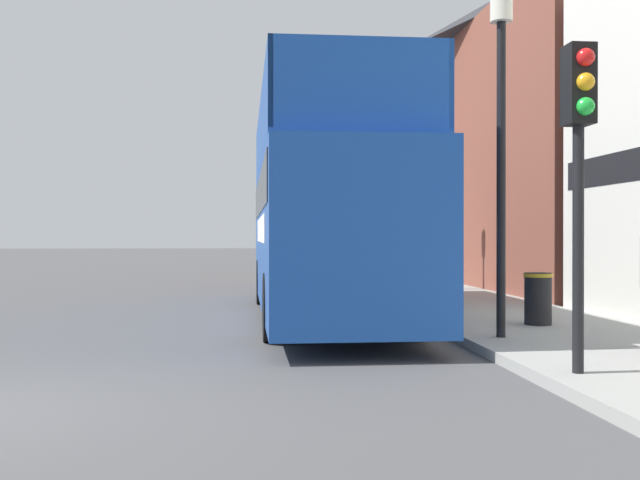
{
  "coord_description": "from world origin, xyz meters",
  "views": [
    {
      "loc": [
        2.68,
        -6.88,
        1.59
      ],
      "look_at": [
        4.19,
        9.14,
        1.51
      ],
      "focal_mm": 42.0,
      "sensor_mm": 36.0,
      "label": 1
    }
  ],
  "objects_px": {
    "lamp_post_nearest": "(501,91)",
    "litter_bin": "(538,297)",
    "parked_car_ahead_of_bus": "(314,266)",
    "tour_bus": "(322,222)",
    "traffic_signal": "(579,132)",
    "lamp_post_second": "(382,167)"
  },
  "relations": [
    {
      "from": "lamp_post_nearest",
      "to": "litter_bin",
      "type": "relative_size",
      "value": 6.1
    },
    {
      "from": "lamp_post_nearest",
      "to": "parked_car_ahead_of_bus",
      "type": "bearing_deg",
      "value": 98.3
    },
    {
      "from": "tour_bus",
      "to": "traffic_signal",
      "type": "distance_m",
      "value": 7.2
    },
    {
      "from": "tour_bus",
      "to": "parked_car_ahead_of_bus",
      "type": "bearing_deg",
      "value": 85.99
    },
    {
      "from": "traffic_signal",
      "to": "litter_bin",
      "type": "bearing_deg",
      "value": 73.73
    },
    {
      "from": "parked_car_ahead_of_bus",
      "to": "lamp_post_second",
      "type": "xyz_separation_m",
      "value": [
        1.67,
        -2.14,
        2.75
      ]
    },
    {
      "from": "lamp_post_nearest",
      "to": "lamp_post_second",
      "type": "height_order",
      "value": "lamp_post_nearest"
    },
    {
      "from": "parked_car_ahead_of_bus",
      "to": "litter_bin",
      "type": "xyz_separation_m",
      "value": [
        2.82,
        -10.24,
        -0.12
      ]
    },
    {
      "from": "traffic_signal",
      "to": "lamp_post_nearest",
      "type": "relative_size",
      "value": 0.67
    },
    {
      "from": "tour_bus",
      "to": "litter_bin",
      "type": "height_order",
      "value": "tour_bus"
    },
    {
      "from": "lamp_post_second",
      "to": "lamp_post_nearest",
      "type": "bearing_deg",
      "value": -89.81
    },
    {
      "from": "lamp_post_nearest",
      "to": "litter_bin",
      "type": "xyz_separation_m",
      "value": [
        1.12,
        1.43,
        -3.09
      ]
    },
    {
      "from": "parked_car_ahead_of_bus",
      "to": "traffic_signal",
      "type": "distance_m",
      "value": 14.73
    },
    {
      "from": "traffic_signal",
      "to": "lamp_post_nearest",
      "type": "xyz_separation_m",
      "value": [
        0.13,
        2.85,
        0.99
      ]
    },
    {
      "from": "tour_bus",
      "to": "traffic_signal",
      "type": "height_order",
      "value": "tour_bus"
    },
    {
      "from": "traffic_signal",
      "to": "tour_bus",
      "type": "bearing_deg",
      "value": 106.79
    },
    {
      "from": "lamp_post_nearest",
      "to": "lamp_post_second",
      "type": "xyz_separation_m",
      "value": [
        -0.03,
        9.53,
        -0.22
      ]
    },
    {
      "from": "parked_car_ahead_of_bus",
      "to": "litter_bin",
      "type": "height_order",
      "value": "parked_car_ahead_of_bus"
    },
    {
      "from": "tour_bus",
      "to": "lamp_post_nearest",
      "type": "distance_m",
      "value": 4.91
    },
    {
      "from": "lamp_post_second",
      "to": "litter_bin",
      "type": "relative_size",
      "value": 5.67
    },
    {
      "from": "parked_car_ahead_of_bus",
      "to": "lamp_post_second",
      "type": "bearing_deg",
      "value": -53.92
    },
    {
      "from": "tour_bus",
      "to": "litter_bin",
      "type": "bearing_deg",
      "value": -38.16
    }
  ]
}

